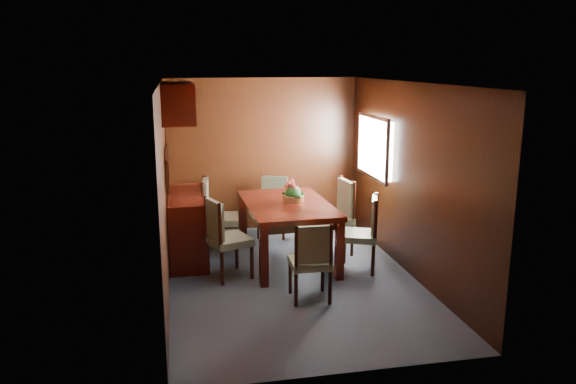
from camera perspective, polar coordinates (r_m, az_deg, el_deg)
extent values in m
plane|color=#37404B|center=(7.09, 0.38, -8.71)|extent=(4.50, 4.50, 0.00)
cube|color=black|center=(6.61, -12.44, 0.23)|extent=(0.02, 4.50, 2.40)
cube|color=black|center=(7.20, 12.17, 1.29)|extent=(0.02, 4.50, 2.40)
cube|color=black|center=(8.92, -2.58, 3.81)|extent=(3.00, 0.02, 2.40)
cube|color=black|center=(4.64, 6.13, -5.00)|extent=(3.00, 0.02, 2.40)
cube|color=black|center=(6.59, 0.41, 11.05)|extent=(3.00, 4.50, 0.02)
cube|color=white|center=(8.15, 9.05, 4.56)|extent=(0.14, 1.10, 0.80)
cube|color=#B2B2B7|center=(8.12, 8.59, 4.55)|extent=(0.04, 1.20, 0.90)
cube|color=black|center=(7.57, -12.16, 2.48)|extent=(0.03, 1.36, 0.41)
cube|color=silver|center=(7.57, -12.02, 2.49)|extent=(0.01, 1.30, 0.35)
cube|color=#360C06|center=(7.46, -11.15, 8.97)|extent=(0.40, 1.40, 0.50)
cube|color=#360C06|center=(7.76, -10.24, -3.48)|extent=(0.48, 1.40, 0.90)
cube|color=#360C06|center=(6.72, -2.48, -6.58)|extent=(0.10, 0.10, 0.75)
cube|color=#360C06|center=(6.95, 5.25, -5.95)|extent=(0.10, 0.10, 0.75)
cube|color=#360C06|center=(8.22, -4.60, -2.92)|extent=(0.10, 0.10, 0.75)
cube|color=#360C06|center=(8.41, 1.79, -2.51)|extent=(0.10, 0.10, 0.75)
cube|color=black|center=(7.46, -0.10, -1.97)|extent=(1.01, 1.64, 0.11)
cube|color=#360C06|center=(7.44, -0.10, -1.33)|extent=(1.14, 1.77, 0.07)
cylinder|color=black|center=(7.21, -8.13, -6.73)|extent=(0.05, 0.05, 0.41)
cylinder|color=black|center=(6.85, -6.70, -7.78)|extent=(0.05, 0.05, 0.41)
cylinder|color=black|center=(7.37, -5.24, -6.21)|extent=(0.05, 0.05, 0.41)
cylinder|color=black|center=(7.01, -3.69, -7.20)|extent=(0.05, 0.05, 0.41)
cube|color=slate|center=(7.02, -6.00, -4.90)|extent=(0.60, 0.62, 0.08)
cylinder|color=black|center=(7.04, -8.35, -2.56)|extent=(0.05, 0.05, 0.55)
cylinder|color=black|center=(6.67, -6.91, -3.41)|extent=(0.05, 0.05, 0.55)
cube|color=slate|center=(6.86, -7.49, -2.78)|extent=(0.21, 0.44, 0.47)
cylinder|color=black|center=(8.17, -8.24, -4.27)|extent=(0.05, 0.05, 0.43)
cylinder|color=black|center=(7.74, -8.42, -5.25)|extent=(0.05, 0.05, 0.43)
cylinder|color=black|center=(8.15, -5.26, -4.22)|extent=(0.05, 0.05, 0.43)
cylinder|color=black|center=(7.73, -5.27, -5.20)|extent=(0.05, 0.05, 0.43)
cube|color=slate|center=(7.86, -6.85, -2.75)|extent=(0.55, 0.57, 0.09)
cylinder|color=black|center=(8.02, -8.45, -0.35)|extent=(0.05, 0.05, 0.58)
cylinder|color=black|center=(7.58, -8.64, -1.13)|extent=(0.05, 0.05, 0.58)
cube|color=slate|center=(7.79, -8.39, -0.57)|extent=(0.12, 0.47, 0.49)
cylinder|color=black|center=(7.16, 8.63, -6.95)|extent=(0.04, 0.04, 0.40)
cylinder|color=black|center=(7.55, 8.70, -5.90)|extent=(0.04, 0.04, 0.40)
cylinder|color=black|center=(7.18, 5.52, -6.82)|extent=(0.04, 0.04, 0.40)
cylinder|color=black|center=(7.56, 5.75, -5.78)|extent=(0.04, 0.04, 0.40)
cube|color=slate|center=(7.28, 7.20, -4.42)|extent=(0.59, 0.60, 0.08)
cylinder|color=black|center=(7.00, 8.85, -2.92)|extent=(0.04, 0.04, 0.53)
cylinder|color=black|center=(7.39, 8.91, -2.06)|extent=(0.04, 0.04, 0.53)
cube|color=slate|center=(7.19, 8.73, -2.32)|extent=(0.21, 0.42, 0.45)
cylinder|color=black|center=(7.85, 6.52, -4.97)|extent=(0.05, 0.05, 0.42)
cylinder|color=black|center=(8.23, 5.23, -4.09)|extent=(0.05, 0.05, 0.42)
cylinder|color=black|center=(7.69, 3.72, -5.30)|extent=(0.05, 0.05, 0.42)
cylinder|color=black|center=(8.08, 2.54, -4.39)|extent=(0.05, 0.05, 0.42)
cube|color=slate|center=(7.88, 4.54, -2.76)|extent=(0.54, 0.56, 0.09)
cylinder|color=black|center=(7.70, 6.70, -1.00)|extent=(0.05, 0.05, 0.56)
cylinder|color=black|center=(8.09, 5.38, -0.30)|extent=(0.05, 0.05, 0.56)
cube|color=slate|center=(7.88, 5.88, -0.50)|extent=(0.12, 0.46, 0.48)
cylinder|color=black|center=(6.25, 0.82, -9.98)|extent=(0.04, 0.04, 0.37)
cylinder|color=black|center=(6.32, 4.29, -9.72)|extent=(0.04, 0.04, 0.37)
cylinder|color=black|center=(6.58, 0.23, -8.76)|extent=(0.04, 0.04, 0.37)
cylinder|color=black|center=(6.65, 3.53, -8.53)|extent=(0.04, 0.04, 0.37)
cube|color=slate|center=(6.36, 2.24, -7.20)|extent=(0.45, 0.44, 0.08)
cylinder|color=black|center=(6.06, 0.85, -5.71)|extent=(0.04, 0.04, 0.50)
cylinder|color=black|center=(6.14, 4.39, -5.50)|extent=(0.04, 0.04, 0.50)
cube|color=slate|center=(6.11, 2.60, -5.38)|extent=(0.40, 0.07, 0.42)
cylinder|color=black|center=(8.83, -0.11, -3.01)|extent=(0.04, 0.04, 0.37)
cylinder|color=black|center=(8.89, -2.57, -2.91)|extent=(0.04, 0.04, 0.37)
cylinder|color=black|center=(8.48, -0.47, -3.68)|extent=(0.04, 0.04, 0.37)
cylinder|color=black|center=(8.55, -3.02, -3.57)|extent=(0.04, 0.04, 0.37)
cube|color=slate|center=(8.62, -1.55, -1.73)|extent=(0.56, 0.55, 0.08)
cylinder|color=black|center=(8.72, -0.11, 0.13)|extent=(0.04, 0.04, 0.50)
cylinder|color=black|center=(8.78, -2.59, 0.21)|extent=(0.04, 0.04, 0.50)
cube|color=slate|center=(8.72, -1.37, 0.27)|extent=(0.40, 0.19, 0.42)
cylinder|color=#B46937|center=(7.47, 0.55, -0.67)|extent=(0.29, 0.29, 0.09)
sphere|color=#20571D|center=(7.45, 0.56, -0.18)|extent=(0.22, 0.22, 0.22)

